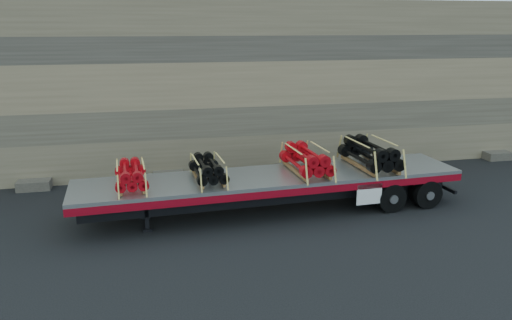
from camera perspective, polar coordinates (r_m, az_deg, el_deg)
The scene contains 7 objects.
ground at distance 16.21m, azimuth 1.65°, elevation -6.58°, with size 120.00×120.00×0.00m, color black.
rock_wall at distance 21.56m, azimuth -2.57°, elevation 8.50°, with size 44.00×3.00×7.00m, color #7A6B54.
trailer at distance 16.51m, azimuth 1.81°, elevation -3.82°, with size 12.68×2.44×1.27m, color #A4A7AC, non-canonical shape.
bundle_front at distance 15.54m, azimuth -14.10°, elevation -1.77°, with size 0.94×1.87×0.66m, color #B50912, non-canonical shape.
bundle_midfront at distance 15.74m, azimuth -5.51°, elevation -1.12°, with size 0.96×1.91×0.68m, color black, non-canonical shape.
bundle_midrear at distance 16.58m, azimuth 5.76°, elevation -0.05°, with size 1.14×2.28×0.81m, color #B50912, non-canonical shape.
bundle_rear at distance 17.53m, azimuth 12.89°, elevation 0.61°, with size 1.25×2.50×0.89m, color black, non-canonical shape.
Camera 1 is at (-3.74, -14.58, 6.01)m, focal length 35.00 mm.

